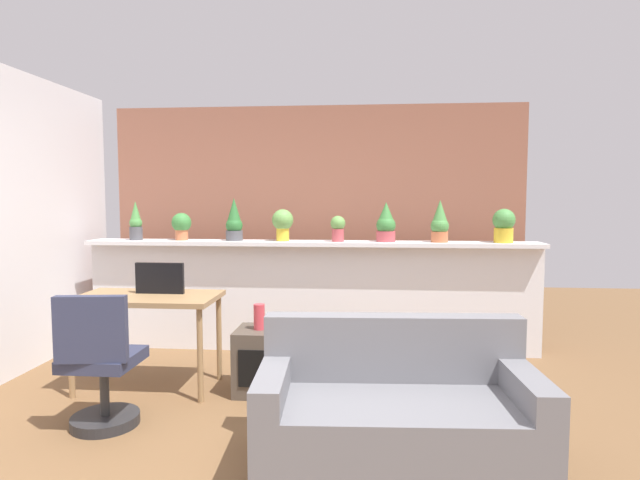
# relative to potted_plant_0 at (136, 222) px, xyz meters

# --- Properties ---
(ground_plane) EXTENTS (12.00, 12.00, 0.00)m
(ground_plane) POSITION_rel_potted_plant_0_xyz_m (1.76, -1.96, -1.27)
(ground_plane) COLOR brown
(divider_wall) EXTENTS (4.42, 0.16, 1.05)m
(divider_wall) POSITION_rel_potted_plant_0_xyz_m (1.76, 0.04, -0.74)
(divider_wall) COLOR silver
(divider_wall) RESTS_ON ground
(plant_shelf) EXTENTS (4.42, 0.34, 0.04)m
(plant_shelf) POSITION_rel_potted_plant_0_xyz_m (1.76, 0.00, -0.20)
(plant_shelf) COLOR silver
(plant_shelf) RESTS_ON divider_wall
(brick_wall_behind) EXTENTS (4.42, 0.10, 2.50)m
(brick_wall_behind) POSITION_rel_potted_plant_0_xyz_m (1.76, 0.64, -0.02)
(brick_wall_behind) COLOR #935B47
(brick_wall_behind) RESTS_ON ground
(potted_plant_0) EXTENTS (0.13, 0.13, 0.39)m
(potted_plant_0) POSITION_rel_potted_plant_0_xyz_m (0.00, 0.00, 0.00)
(potted_plant_0) COLOR #4C4C51
(potted_plant_0) RESTS_ON plant_shelf
(potted_plant_1) EXTENTS (0.19, 0.19, 0.27)m
(potted_plant_1) POSITION_rel_potted_plant_0_xyz_m (0.46, 0.02, -0.02)
(potted_plant_1) COLOR #C66B42
(potted_plant_1) RESTS_ON plant_shelf
(potted_plant_2) EXTENTS (0.17, 0.17, 0.42)m
(potted_plant_2) POSITION_rel_potted_plant_0_xyz_m (1.00, 0.02, 0.01)
(potted_plant_2) COLOR #4C4C51
(potted_plant_2) RESTS_ON plant_shelf
(potted_plant_3) EXTENTS (0.21, 0.21, 0.31)m
(potted_plant_3) POSITION_rel_potted_plant_0_xyz_m (1.49, 0.01, 0.00)
(potted_plant_3) COLOR gold
(potted_plant_3) RESTS_ON plant_shelf
(potted_plant_4) EXTENTS (0.14, 0.14, 0.25)m
(potted_plant_4) POSITION_rel_potted_plant_0_xyz_m (2.03, -0.02, -0.04)
(potted_plant_4) COLOR #B7474C
(potted_plant_4) RESTS_ON plant_shelf
(potted_plant_5) EXTENTS (0.19, 0.19, 0.38)m
(potted_plant_5) POSITION_rel_potted_plant_0_xyz_m (2.49, 0.02, -0.00)
(potted_plant_5) COLOR #B7474C
(potted_plant_5) RESTS_ON plant_shelf
(potted_plant_6) EXTENTS (0.17, 0.17, 0.40)m
(potted_plant_6) POSITION_rel_potted_plant_0_xyz_m (3.00, -0.01, 0.01)
(potted_plant_6) COLOR #C66B42
(potted_plant_6) RESTS_ON plant_shelf
(potted_plant_7) EXTENTS (0.21, 0.21, 0.32)m
(potted_plant_7) POSITION_rel_potted_plant_0_xyz_m (3.59, -0.01, -0.01)
(potted_plant_7) COLOR gold
(potted_plant_7) RESTS_ON plant_shelf
(desk) EXTENTS (1.10, 0.60, 0.75)m
(desk) POSITION_rel_potted_plant_0_xyz_m (0.58, -1.11, -0.61)
(desk) COLOR #99754C
(desk) RESTS_ON ground
(tv_monitor) EXTENTS (0.39, 0.04, 0.25)m
(tv_monitor) POSITION_rel_potted_plant_0_xyz_m (0.66, -1.03, -0.40)
(tv_monitor) COLOR black
(tv_monitor) RESTS_ON desk
(office_chair) EXTENTS (0.47, 0.47, 0.91)m
(office_chair) POSITION_rel_potted_plant_0_xyz_m (0.58, -1.86, -0.88)
(office_chair) COLOR #262628
(office_chair) RESTS_ON ground
(side_cube_shelf) EXTENTS (0.40, 0.41, 0.50)m
(side_cube_shelf) POSITION_rel_potted_plant_0_xyz_m (1.50, -1.12, -1.02)
(side_cube_shelf) COLOR #4C4238
(side_cube_shelf) RESTS_ON ground
(vase_on_shelf) EXTENTS (0.09, 0.09, 0.20)m
(vase_on_shelf) POSITION_rel_potted_plant_0_xyz_m (1.48, -1.13, -0.67)
(vase_on_shelf) COLOR #CC3D47
(vase_on_shelf) RESTS_ON side_cube_shelf
(couch) EXTENTS (1.60, 0.84, 0.80)m
(couch) POSITION_rel_potted_plant_0_xyz_m (2.48, -2.13, -0.99)
(couch) COLOR slate
(couch) RESTS_ON ground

